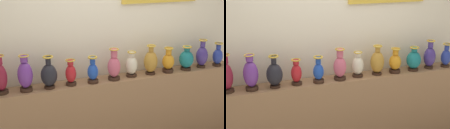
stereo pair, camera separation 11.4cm
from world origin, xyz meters
The scene contains 14 objects.
display_shelf centered at (0.00, 0.00, 0.47)m, with size 3.47×0.30×0.94m, color #99704C.
back_wall centered at (0.01, 0.21, 1.46)m, with size 6.25×0.14×2.89m.
vase_burgundy centered at (-1.26, -0.01, 1.12)m, with size 0.14×0.14×0.42m.
vase_violet centered at (-1.01, -0.03, 1.12)m, with size 0.16×0.16×0.40m.
vase_onyx centered at (-0.76, -0.04, 1.10)m, with size 0.18×0.18×0.37m.
vase_crimson centered at (-0.51, -0.03, 1.07)m, with size 0.12×0.12×0.30m.
vase_sapphire centered at (-0.26, -0.05, 1.07)m, with size 0.13×0.13×0.32m.
vase_rose centered at (0.01, -0.04, 1.10)m, with size 0.15×0.15×0.38m.
vase_ivory centered at (0.25, -0.01, 1.08)m, with size 0.14×0.14×0.31m.
vase_ochre centered at (0.51, -0.02, 1.10)m, with size 0.17×0.17×0.37m.
vase_amber centered at (0.75, -0.03, 1.08)m, with size 0.15×0.15×0.32m.
vase_teal centered at (1.02, -0.04, 1.08)m, with size 0.18×0.18×0.32m.
vase_indigo centered at (1.26, -0.03, 1.10)m, with size 0.15×0.15×0.38m.
vase_cobalt centered at (1.51, -0.05, 1.08)m, with size 0.13×0.13×0.32m.
Camera 2 is at (-1.21, -3.40, 2.26)m, focal length 51.13 mm.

